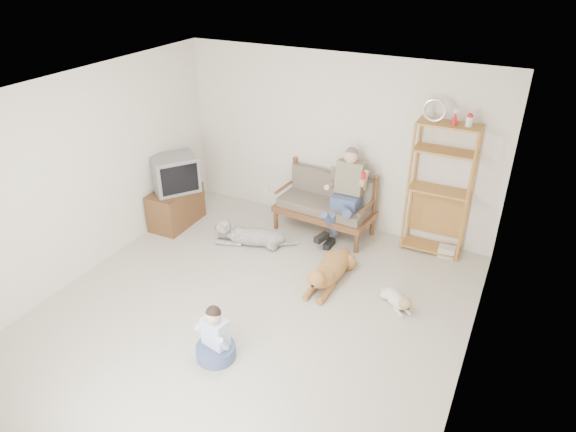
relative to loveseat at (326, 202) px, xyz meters
The scene contains 17 objects.
floor 2.46m from the loveseat, 90.10° to the right, with size 5.50×5.50×0.00m, color beige.
ceiling 3.27m from the loveseat, 90.10° to the right, with size 5.50×5.50×0.00m, color silver.
wall_back 0.93m from the loveseat, 90.68° to the left, with size 5.00×5.00×0.00m, color beige.
wall_front 5.23m from the loveseat, 90.04° to the right, with size 5.00×5.00×0.00m, color beige.
wall_left 3.58m from the loveseat, 136.08° to the right, with size 5.50×5.50×0.00m, color beige.
wall_right 3.58m from the loveseat, 44.01° to the right, with size 5.50×5.50×0.00m, color beige.
loveseat is the anchor object (origin of this frame).
man 0.42m from the loveseat, 29.40° to the right, with size 0.55×0.78×1.27m.
etagere 1.73m from the loveseat, ahead, with size 0.87×0.38×2.27m.
book_stack 1.94m from the loveseat, ahead, with size 0.23×0.17×0.15m, color white.
tv_stand 2.41m from the loveseat, 158.22° to the right, with size 0.51×0.91×0.60m.
crt_tv 2.39m from the loveseat, 158.61° to the right, with size 0.83×0.86×0.56m.
wall_outlet 1.31m from the loveseat, 165.52° to the left, with size 0.12×0.02×0.08m, color white.
golden_retriever 1.45m from the loveseat, 65.01° to the right, with size 0.36×1.41×0.43m.
shaggy_dog 1.31m from the loveseat, 132.81° to the right, with size 1.26×0.57×0.39m.
terrier 2.15m from the loveseat, 41.64° to the right, with size 0.53×0.50×0.25m.
child 3.17m from the loveseat, 89.44° to the right, with size 0.44×0.44×0.69m.
Camera 1 is at (2.65, -4.21, 4.09)m, focal length 32.00 mm.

